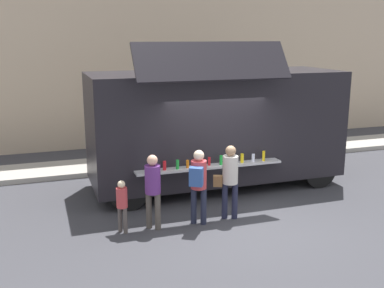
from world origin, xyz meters
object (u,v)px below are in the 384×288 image
at_px(customer_mid_with_backpack, 198,180).
at_px(child_near_queue, 122,202).
at_px(customer_front_ordering, 229,176).
at_px(trash_bin, 291,141).
at_px(food_truck_main, 216,125).
at_px(customer_rear_waiting, 153,185).

relative_size(customer_mid_with_backpack, child_near_queue, 1.46).
xyz_separation_m(customer_front_ordering, child_near_queue, (-2.35, 0.01, -0.31)).
xyz_separation_m(customer_mid_with_backpack, child_near_queue, (-1.60, 0.11, -0.33)).
height_order(trash_bin, child_near_queue, child_near_queue).
bearing_deg(customer_mid_with_backpack, trash_bin, -15.95).
height_order(food_truck_main, child_near_queue, food_truck_main).
height_order(customer_mid_with_backpack, customer_rear_waiting, customer_mid_with_backpack).
bearing_deg(trash_bin, customer_front_ordering, -133.22).
xyz_separation_m(customer_front_ordering, customer_rear_waiting, (-1.71, -0.01, -0.03)).
bearing_deg(customer_front_ordering, customer_mid_with_backpack, 117.89).
relative_size(food_truck_main, customer_front_ordering, 3.94).
height_order(food_truck_main, trash_bin, food_truck_main).
distance_m(customer_mid_with_backpack, child_near_queue, 1.64).
xyz_separation_m(customer_mid_with_backpack, customer_rear_waiting, (-0.96, 0.09, -0.05)).
xyz_separation_m(customer_front_ordering, customer_mid_with_backpack, (-0.75, -0.10, 0.02)).
relative_size(food_truck_main, trash_bin, 7.02).
bearing_deg(child_near_queue, customer_mid_with_backpack, -40.98).
relative_size(food_truck_main, customer_rear_waiting, 4.09).
distance_m(customer_front_ordering, child_near_queue, 2.38).
height_order(trash_bin, customer_mid_with_backpack, customer_mid_with_backpack).
bearing_deg(food_truck_main, trash_bin, 32.22).
bearing_deg(customer_rear_waiting, food_truck_main, -3.24).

